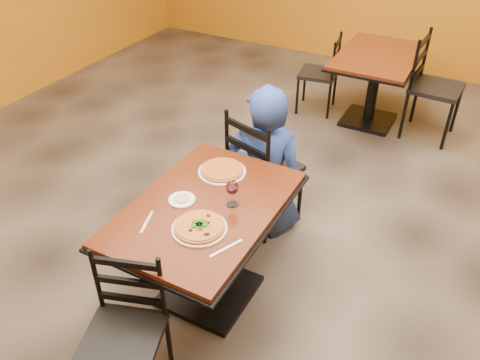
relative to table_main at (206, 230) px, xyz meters
The scene contains 17 objects.
floor 0.75m from the table_main, 90.00° to the left, with size 7.00×8.00×0.01m, color black.
table_main is the anchor object (origin of this frame).
table_second 2.90m from the table_main, 85.07° to the left, with size 0.78×1.15×0.75m.
chair_main_near 0.81m from the table_main, 91.27° to the right, with size 0.39×0.39×0.86m, color black, non-canonical shape.
chair_main_far 0.88m from the table_main, 91.61° to the left, with size 0.44×0.44×0.97m, color black, non-canonical shape.
chair_second_left 2.91m from the table_main, 97.07° to the left, with size 0.38×0.38×0.85m, color black, non-canonical shape.
chair_second_right 3.01m from the table_main, 73.49° to the left, with size 0.46×0.46×1.02m, color black, non-canonical shape.
diner 0.84m from the table_main, 90.51° to the left, with size 0.59×0.39×1.18m, color navy.
plate_main 0.29m from the table_main, 66.62° to the right, with size 0.31×0.31×0.01m, color white.
pizza_main 0.30m from the table_main, 66.62° to the right, with size 0.28×0.28×0.02m, color maroon.
plate_far 0.41m from the table_main, 103.60° to the left, with size 0.31×0.31×0.01m, color white.
pizza_far 0.42m from the table_main, 103.60° to the left, with size 0.28×0.28×0.02m, color orange.
side_plate 0.25m from the table_main, behind, with size 0.16×0.16×0.01m, color white.
dip 0.25m from the table_main, behind, with size 0.09×0.09×0.01m, color tan.
wine_glass 0.33m from the table_main, 30.67° to the left, with size 0.08×0.08×0.18m, color white, non-canonical shape.
fork 0.40m from the table_main, 126.27° to the right, with size 0.01×0.19×0.00m, color silver.
knife 0.44m from the table_main, 41.89° to the right, with size 0.01×0.21×0.00m, color silver.
Camera 1 is at (1.25, -2.40, 2.53)m, focal length 36.62 mm.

